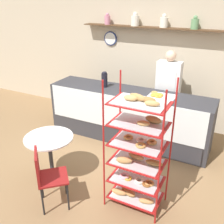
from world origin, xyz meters
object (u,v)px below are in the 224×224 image
cafe_chair (46,174)px  donut_tray_counter (159,95)px  person_worker (168,91)px  coffee_carafe (104,80)px  cafe_table (50,147)px  pastry_rack (137,154)px

cafe_chair → donut_tray_counter: 2.34m
person_worker → donut_tray_counter: person_worker is taller
person_worker → donut_tray_counter: (-0.00, -0.56, 0.09)m
person_worker → coffee_carafe: size_ratio=5.61×
person_worker → cafe_chair: (-0.80, -2.70, -0.41)m
cafe_table → coffee_carafe: 1.76m
pastry_rack → cafe_chair: size_ratio=2.07×
person_worker → cafe_chair: person_worker is taller
pastry_rack → donut_tray_counter: pastry_rack is taller
pastry_rack → donut_tray_counter: 1.60m
cafe_table → cafe_chair: 0.62m
cafe_table → donut_tray_counter: size_ratio=1.55×
cafe_table → cafe_chair: bearing=-55.6°
pastry_rack → cafe_chair: pastry_rack is taller
cafe_chair → coffee_carafe: bearing=-34.4°
person_worker → pastry_rack: bearing=-83.9°
cafe_chair → coffee_carafe: (-0.30, 2.16, 0.62)m
pastry_rack → coffee_carafe: size_ratio=5.86×
cafe_chair → pastry_rack: bearing=-103.1°
cafe_chair → donut_tray_counter: size_ratio=1.84×
cafe_table → coffee_carafe: size_ratio=2.39×
coffee_carafe → person_worker: bearing=25.8°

